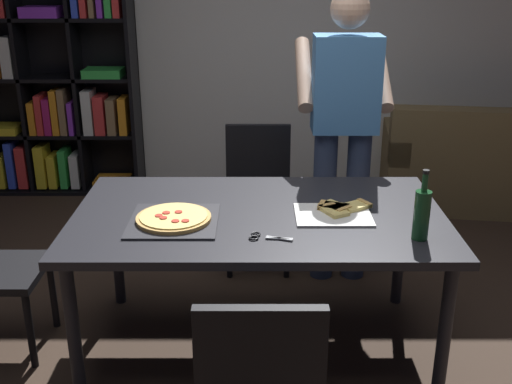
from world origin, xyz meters
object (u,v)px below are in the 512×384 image
person_serving_pizza (341,122)px  wine_bottle (419,213)px  kitchen_scissors (261,237)px  couch (488,169)px  bookshelf (47,84)px  chair_far_side (255,187)px  pepperoni_pizza_on_tray (171,219)px  dining_table (256,225)px

person_serving_pizza → wine_bottle: (0.20, -1.08, -0.13)m
kitchen_scissors → couch: bearing=50.6°
bookshelf → wine_bottle: bookshelf is taller
chair_far_side → person_serving_pizza: person_serving_pizza is taller
chair_far_side → person_serving_pizza: 0.73m
bookshelf → person_serving_pizza: 2.74m
person_serving_pizza → pepperoni_pizza_on_tray: person_serving_pizza is taller
dining_table → person_serving_pizza: 0.98m
couch → kitchen_scissors: (-1.87, -2.28, 0.45)m
chair_far_side → person_serving_pizza: bearing=-23.7°
kitchen_scissors → bookshelf: bearing=123.2°
wine_bottle → bookshelf: bearing=132.3°
dining_table → couch: 2.77m
wine_bottle → kitchen_scissors: 0.69m
kitchen_scissors → wine_bottle: bearing=-0.4°
person_serving_pizza → chair_far_side: bearing=156.3°
dining_table → person_serving_pizza: person_serving_pizza is taller
kitchen_scissors → chair_far_side: bearing=90.9°
couch → pepperoni_pizza_on_tray: size_ratio=4.40×
kitchen_scissors → dining_table: bearing=93.8°
dining_table → pepperoni_pizza_on_tray: (-0.40, -0.11, 0.08)m
chair_far_side → couch: chair_far_side is taller
person_serving_pizza → wine_bottle: 1.11m
dining_table → pepperoni_pizza_on_tray: bearing=-164.2°
person_serving_pizza → kitchen_scissors: 1.20m
chair_far_side → wine_bottle: size_ratio=2.85×
pepperoni_pizza_on_tray → wine_bottle: bearing=-9.5°
wine_bottle → kitchen_scissors: (-0.68, 0.00, -0.11)m
chair_far_side → bookshelf: (-1.73, 1.37, 0.41)m
bookshelf → person_serving_pizza: (2.23, -1.59, 0.07)m
couch → person_serving_pizza: size_ratio=1.03×
bookshelf → person_serving_pizza: size_ratio=1.11×
couch → bookshelf: bearing=173.9°
wine_bottle → couch: bearing=62.4°
couch → pepperoni_pizza_on_tray: bearing=-137.5°
person_serving_pizza → wine_bottle: bearing=-79.6°
dining_table → wine_bottle: bearing=-22.8°
chair_far_side → dining_table: bearing=-90.0°
couch → bookshelf: size_ratio=0.92×
person_serving_pizza → bookshelf: bearing=144.5°
person_serving_pizza → pepperoni_pizza_on_tray: size_ratio=4.28×
dining_table → chair_far_side: (0.00, 1.01, -0.17)m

